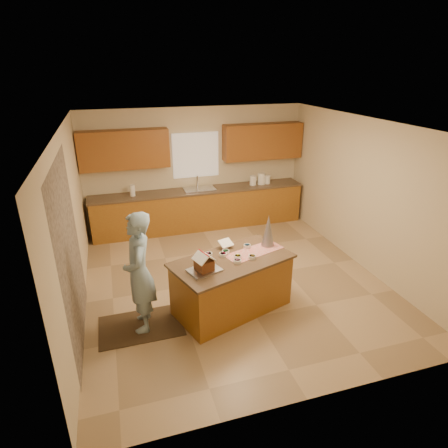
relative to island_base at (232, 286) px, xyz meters
The scene contains 28 objects.
floor 0.97m from the island_base, 70.87° to the left, with size 5.50×5.50×0.00m, color tan.
ceiling 2.45m from the island_base, 70.87° to the left, with size 5.50×5.50×0.00m, color silver.
wall_back 3.71m from the island_base, 85.42° to the left, with size 5.50×5.50×0.00m, color beige.
wall_front 2.16m from the island_base, 81.53° to the right, with size 5.50×5.50×0.00m, color beige.
wall_left 2.54m from the island_base, 159.53° to the left, with size 5.50×5.50×0.00m, color beige.
wall_right 3.05m from the island_base, 16.51° to the left, with size 5.50×5.50×0.00m, color beige.
stone_accent 2.35m from the island_base, behind, with size 2.50×2.50×0.00m, color gray.
window_curtain 3.77m from the island_base, 85.38° to the left, with size 1.05×0.03×1.00m, color white.
back_counter_base 3.29m from the island_base, 85.00° to the left, with size 4.80×0.60×0.88m, color #8F611D.
back_counter_top 3.32m from the island_base, 85.00° to the left, with size 4.85×0.63×0.04m, color brown.
upper_cabinet_left 3.92m from the island_base, 110.41° to the left, with size 1.85×0.35×0.80m, color brown.
upper_cabinet_right 4.14m from the island_base, 61.60° to the left, with size 1.85×0.35×0.80m, color brown.
sink 3.32m from the island_base, 85.00° to the left, with size 0.70×0.45×0.12m, color silver.
faucet 3.53m from the island_base, 85.26° to the left, with size 0.03×0.03×0.28m, color silver.
island_base is the anchor object (origin of this frame).
island_top 0.44m from the island_base, ahead, with size 1.78×0.93×0.04m, color brown.
table_runner 0.62m from the island_base, 18.58° to the left, with size 0.95×0.34×0.01m, color red.
baking_tray 0.70m from the island_base, 156.23° to the right, with size 0.44×0.32×0.02m, color silver.
cookbook 0.66m from the island_base, 87.04° to the left, with size 0.21×0.02×0.17m, color white.
tinsel_tree 1.03m from the island_base, 22.25° to the left, with size 0.21×0.21×0.52m, color silver.
rug 1.46m from the island_base, behind, with size 1.20×0.78×0.01m, color black.
boy 1.44m from the island_base, behind, with size 0.64×0.42×1.76m, color #8CAFC7.
canister_a 3.69m from the island_base, 64.22° to the left, with size 0.16×0.16×0.22m, color white.
canister_b 3.79m from the island_base, 61.31° to the left, with size 0.18×0.18×0.26m, color white.
canister_c 3.86m from the island_base, 59.28° to the left, with size 0.14×0.14×0.20m, color white.
paper_towel 3.54m from the island_base, 109.87° to the left, with size 0.11×0.11×0.24m, color white.
gingerbread_house 0.78m from the island_base, 156.23° to the right, with size 0.33×0.33×0.27m.
candy_bowls 0.49m from the island_base, 63.45° to the left, with size 0.77×0.54×0.05m.
Camera 1 is at (-1.84, -5.53, 3.53)m, focal length 30.31 mm.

